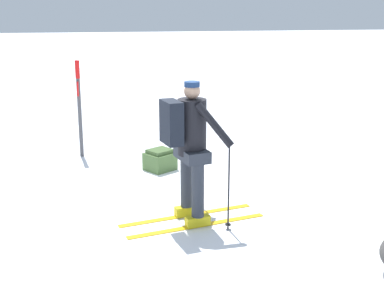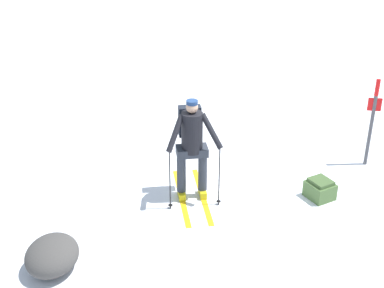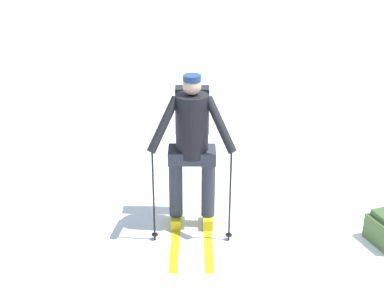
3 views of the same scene
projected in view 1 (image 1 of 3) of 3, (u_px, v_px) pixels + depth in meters
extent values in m
plane|color=white|center=(135.00, 203.00, 7.24)|extent=(80.00, 80.00, 0.00)
cube|color=gold|center=(187.00, 215.00, 6.80)|extent=(1.76, 0.52, 0.01)
cube|color=yellow|center=(187.00, 211.00, 6.79)|extent=(0.32, 0.18, 0.12)
cylinder|color=#2D333D|center=(186.00, 179.00, 6.67)|extent=(0.15, 0.15, 0.74)
cube|color=gold|center=(198.00, 226.00, 6.49)|extent=(1.76, 0.52, 0.01)
cube|color=yellow|center=(198.00, 221.00, 6.47)|extent=(0.32, 0.18, 0.12)
cylinder|color=#2D333D|center=(198.00, 188.00, 6.36)|extent=(0.15, 0.15, 0.74)
cube|color=#2D333D|center=(192.00, 154.00, 6.42)|extent=(0.40, 0.56, 0.14)
cylinder|color=black|center=(192.00, 127.00, 6.33)|extent=(0.34, 0.34, 0.67)
sphere|color=tan|center=(192.00, 91.00, 6.22)|extent=(0.19, 0.19, 0.19)
cylinder|color=navy|center=(192.00, 84.00, 6.20)|extent=(0.18, 0.18, 0.06)
cube|color=black|center=(172.00, 122.00, 6.21)|extent=(0.26, 0.39, 0.51)
cylinder|color=black|center=(201.00, 168.00, 6.98)|extent=(0.02, 0.02, 1.06)
cylinder|color=black|center=(201.00, 202.00, 7.10)|extent=(0.07, 0.07, 0.01)
cylinder|color=black|center=(195.00, 115.00, 6.63)|extent=(0.36, 0.42, 0.52)
cylinder|color=black|center=(229.00, 187.00, 6.27)|extent=(0.02, 0.02, 1.06)
cylinder|color=black|center=(228.00, 224.00, 6.39)|extent=(0.07, 0.07, 0.01)
cylinder|color=black|center=(214.00, 125.00, 6.12)|extent=(0.46, 0.27, 0.52)
cube|color=#4C6B38|center=(160.00, 161.00, 8.61)|extent=(0.57, 0.56, 0.28)
cube|color=#415B2F|center=(160.00, 151.00, 8.57)|extent=(0.47, 0.46, 0.06)
cylinder|color=#4C4C51|center=(80.00, 109.00, 9.18)|extent=(0.07, 0.07, 1.68)
cylinder|color=red|center=(77.00, 69.00, 9.00)|extent=(0.07, 0.07, 0.30)
cube|color=red|center=(78.00, 88.00, 9.08)|extent=(0.04, 0.24, 0.24)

